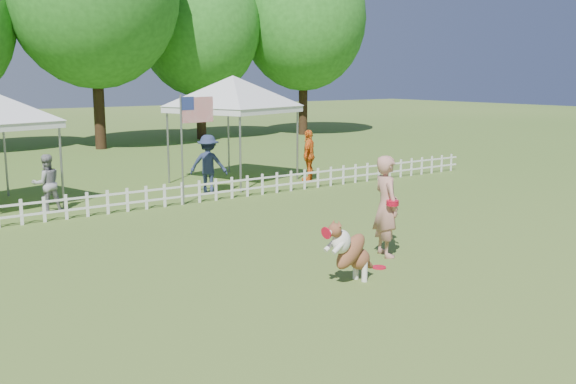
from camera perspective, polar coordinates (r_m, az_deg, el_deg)
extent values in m
plane|color=#32571B|center=(11.18, 5.61, -7.11)|extent=(120.00, 120.00, 0.00)
imported|color=tan|center=(12.05, 8.72, -1.25)|extent=(0.64, 0.80, 1.90)
cylinder|color=red|center=(11.48, 8.09, -6.64)|extent=(0.30, 0.30, 0.02)
imported|color=gray|center=(16.85, -20.66, 0.72)|extent=(0.72, 0.57, 1.45)
imported|color=#232D4C|center=(18.48, -7.08, 2.47)|extent=(1.23, 1.19, 1.68)
imported|color=orange|center=(20.59, 1.87, 3.29)|extent=(1.00, 0.91, 1.64)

